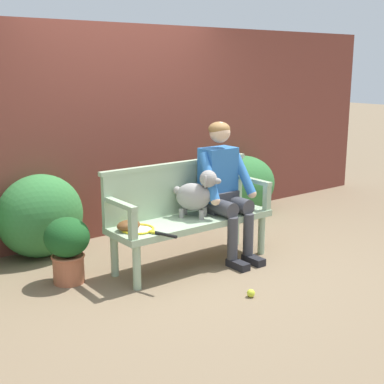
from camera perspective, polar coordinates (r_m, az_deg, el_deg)
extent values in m
plane|color=#7A664C|center=(5.17, 0.00, -7.62)|extent=(40.00, 40.00, 0.00)
cube|color=brown|center=(6.07, -8.25, 6.49)|extent=(8.00, 0.30, 2.28)
ellipsoid|color=#337538|center=(5.46, -15.76, -2.45)|extent=(0.86, 0.64, 0.82)
ellipsoid|color=#337538|center=(6.78, 5.06, 0.71)|extent=(1.04, 0.68, 0.75)
cube|color=#9EB793|center=(5.04, 0.00, -3.10)|extent=(1.61, 0.50, 0.06)
cylinder|color=#9EB793|center=(4.57, -5.87, -7.92)|extent=(0.07, 0.07, 0.39)
cylinder|color=#9EB793|center=(5.43, 7.36, -4.51)|extent=(0.07, 0.07, 0.39)
cylinder|color=#9EB793|center=(4.88, -8.22, -6.59)|extent=(0.07, 0.07, 0.39)
cylinder|color=#9EB793|center=(5.69, 4.68, -3.60)|extent=(0.07, 0.07, 0.39)
cube|color=#9EB793|center=(5.14, -1.48, 0.23)|extent=(1.61, 0.05, 0.46)
cube|color=#9EB793|center=(5.09, -1.50, 2.97)|extent=(1.65, 0.06, 0.04)
cube|color=#9EB793|center=(4.41, -6.29, -3.53)|extent=(0.06, 0.06, 0.24)
cube|color=#9EB793|center=(4.55, -7.70, -1.23)|extent=(0.06, 0.50, 0.04)
cube|color=#9EB793|center=(5.34, 7.94, -0.62)|extent=(0.06, 0.06, 0.24)
cube|color=#9EB793|center=(5.45, 6.43, 1.23)|extent=(0.06, 0.50, 0.04)
cube|color=black|center=(5.07, 4.88, -7.68)|extent=(0.10, 0.24, 0.07)
cylinder|color=#3D3D42|center=(5.05, 4.32, -4.91)|extent=(0.10, 0.10, 0.40)
cylinder|color=#3D3D42|center=(5.09, 3.18, -1.66)|extent=(0.15, 0.32, 0.15)
cube|color=black|center=(5.20, 6.53, -7.18)|extent=(0.10, 0.24, 0.07)
cylinder|color=#3D3D42|center=(5.18, 5.98, -4.48)|extent=(0.10, 0.10, 0.40)
cylinder|color=#3D3D42|center=(5.22, 4.85, -1.32)|extent=(0.15, 0.32, 0.15)
cube|color=#3D3D42|center=(5.26, 2.88, -0.92)|extent=(0.32, 0.24, 0.20)
cube|color=#2D6BB2|center=(5.22, 2.77, 1.88)|extent=(0.34, 0.22, 0.52)
cylinder|color=#2D6BB2|center=(5.00, 1.81, 1.60)|extent=(0.14, 0.33, 0.45)
sphere|color=#DBB28E|center=(4.94, 2.49, -0.92)|extent=(0.09, 0.09, 0.09)
cylinder|color=#2D6BB2|center=(5.27, 5.37, 2.16)|extent=(0.14, 0.33, 0.45)
sphere|color=#DBB28E|center=(5.24, 6.37, -0.17)|extent=(0.09, 0.09, 0.09)
sphere|color=#DBB28E|center=(5.14, 2.97, 6.33)|extent=(0.20, 0.20, 0.20)
ellipsoid|color=olive|center=(5.14, 2.90, 6.68)|extent=(0.21, 0.21, 0.14)
cylinder|color=gray|center=(4.98, 1.02, -2.44)|extent=(0.05, 0.05, 0.09)
cylinder|color=gray|center=(5.09, 1.34, -2.08)|extent=(0.05, 0.05, 0.09)
cylinder|color=gray|center=(5.02, -1.13, -2.28)|extent=(0.05, 0.05, 0.09)
cylinder|color=gray|center=(5.13, -0.77, -1.94)|extent=(0.05, 0.05, 0.09)
ellipsoid|color=gray|center=(5.01, 0.11, -0.50)|extent=(0.37, 0.39, 0.26)
sphere|color=gray|center=(4.98, 1.37, -0.33)|extent=(0.15, 0.15, 0.15)
sphere|color=gray|center=(4.94, 1.74, 1.40)|extent=(0.16, 0.16, 0.16)
ellipsoid|color=gray|center=(4.93, 2.57, 1.17)|extent=(0.11, 0.12, 0.06)
ellipsoid|color=gray|center=(4.88, 1.44, 1.13)|extent=(0.06, 0.06, 0.12)
ellipsoid|color=gray|center=(5.01, 1.80, 1.45)|extent=(0.06, 0.06, 0.12)
sphere|color=gray|center=(5.04, -1.58, 0.18)|extent=(0.08, 0.08, 0.08)
torus|color=yellow|center=(4.69, -5.78, -3.92)|extent=(0.37, 0.37, 0.02)
cylinder|color=silver|center=(4.69, -5.77, -4.01)|extent=(0.25, 0.25, 0.00)
cube|color=yellow|center=(4.58, -4.20, -4.23)|extent=(0.06, 0.08, 0.02)
cylinder|color=black|center=(4.50, -2.80, -4.54)|extent=(0.10, 0.22, 0.03)
ellipsoid|color=brown|center=(4.68, -6.74, -3.53)|extent=(0.24, 0.20, 0.09)
sphere|color=#CCDB33|center=(4.49, 6.26, -10.61)|extent=(0.07, 0.07, 0.07)
cylinder|color=#A85B3D|center=(4.84, -12.93, -7.97)|extent=(0.27, 0.27, 0.24)
torus|color=#A85B3D|center=(4.80, -13.01, -6.64)|extent=(0.29, 0.29, 0.02)
ellipsoid|color=#194C1E|center=(4.74, -13.11, -4.68)|extent=(0.39, 0.39, 0.34)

